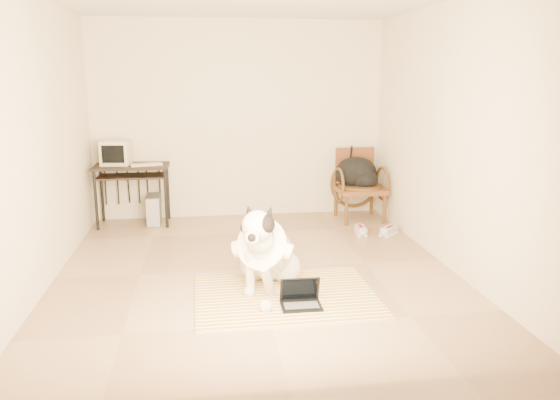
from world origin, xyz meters
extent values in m
plane|color=#A38263|center=(0.00, 0.00, 0.00)|extent=(4.50, 4.50, 0.00)
plane|color=beige|center=(0.00, 2.25, 1.35)|extent=(4.50, 0.00, 4.50)
plane|color=beige|center=(0.00, -2.25, 1.35)|extent=(4.50, 0.00, 4.50)
plane|color=beige|center=(-2.00, 0.00, 1.35)|extent=(0.00, 4.50, 4.50)
plane|color=beige|center=(2.00, 0.00, 1.35)|extent=(0.00, 4.50, 4.50)
cube|color=orange|center=(0.21, -1.26, 0.01)|extent=(1.63, 0.27, 0.02)
cube|color=#356833|center=(0.20, -1.01, 0.01)|extent=(1.63, 0.27, 0.02)
cube|color=#60448F|center=(0.20, -0.76, 0.01)|extent=(1.63, 0.27, 0.02)
cube|color=yellow|center=(0.20, -0.51, 0.01)|extent=(1.63, 0.27, 0.02)
cube|color=beige|center=(0.20, -0.26, 0.01)|extent=(1.63, 0.27, 0.02)
sphere|color=silver|center=(-0.03, -0.30, 0.15)|extent=(0.31, 0.31, 0.31)
sphere|color=silver|center=(0.25, -0.40, 0.15)|extent=(0.31, 0.31, 0.31)
ellipsoid|color=silver|center=(0.10, -0.36, 0.18)|extent=(0.38, 0.34, 0.31)
ellipsoid|color=silver|center=(0.04, -0.54, 0.39)|extent=(0.59, 0.78, 0.66)
cylinder|color=white|center=(0.05, -0.52, 0.39)|extent=(0.62, 0.71, 0.60)
sphere|color=silver|center=(-0.02, -0.72, 0.53)|extent=(0.26, 0.26, 0.26)
sphere|color=silver|center=(-0.06, -0.81, 0.69)|extent=(0.28, 0.28, 0.28)
ellipsoid|color=black|center=(-0.02, -0.83, 0.71)|extent=(0.22, 0.24, 0.21)
cylinder|color=silver|center=(-0.10, -0.93, 0.65)|extent=(0.16, 0.18, 0.12)
sphere|color=black|center=(-0.12, -1.00, 0.65)|extent=(0.07, 0.07, 0.07)
cone|color=black|center=(-0.12, -0.72, 0.80)|extent=(0.14, 0.17, 0.17)
cone|color=black|center=(0.05, -0.79, 0.80)|extent=(0.15, 0.16, 0.17)
torus|color=silver|center=(-0.03, -0.74, 0.58)|extent=(0.28, 0.21, 0.23)
cylinder|color=silver|center=(-0.12, -0.70, 0.23)|extent=(0.12, 0.15, 0.42)
cylinder|color=silver|center=(0.02, -0.88, 0.20)|extent=(0.21, 0.38, 0.43)
sphere|color=silver|center=(-0.13, -0.72, 0.05)|extent=(0.11, 0.11, 0.11)
sphere|color=silver|center=(-0.02, -1.07, 0.06)|extent=(0.11, 0.11, 0.11)
cone|color=black|center=(0.18, -0.10, 0.05)|extent=(0.09, 0.42, 0.11)
cube|color=black|center=(0.29, -1.04, 0.03)|extent=(0.35, 0.25, 0.02)
cube|color=#4B4B4D|center=(0.29, -1.05, 0.04)|extent=(0.30, 0.15, 0.00)
cube|color=black|center=(0.29, -0.96, 0.15)|extent=(0.35, 0.09, 0.23)
cube|color=black|center=(0.29, -0.97, 0.15)|extent=(0.31, 0.07, 0.20)
cube|color=black|center=(-1.45, 1.95, 0.79)|extent=(0.97, 0.54, 0.03)
cube|color=black|center=(-1.45, 1.90, 0.67)|extent=(0.86, 0.43, 0.02)
cylinder|color=black|center=(-1.89, 1.72, 0.39)|extent=(0.04, 0.04, 0.77)
cylinder|color=black|center=(-1.89, 2.18, 0.39)|extent=(0.04, 0.04, 0.77)
cylinder|color=black|center=(-1.00, 1.73, 0.39)|extent=(0.04, 0.04, 0.77)
cylinder|color=black|center=(-1.01, 2.18, 0.39)|extent=(0.04, 0.04, 0.77)
cube|color=beige|center=(-1.64, 2.02, 0.97)|extent=(0.39, 0.38, 0.32)
cube|color=black|center=(-1.66, 1.85, 0.97)|extent=(0.28, 0.04, 0.23)
cube|color=beige|center=(-1.24, 1.88, 0.82)|extent=(0.42, 0.23, 0.03)
cube|color=#4B4B4D|center=(-1.19, 1.94, 0.20)|extent=(0.18, 0.41, 0.39)
cube|color=#A3A3A7|center=(-1.18, 1.74, 0.20)|extent=(0.17, 0.02, 0.37)
cube|color=brown|center=(1.61, 1.76, 0.43)|extent=(0.65, 0.63, 0.07)
cylinder|color=#3C2510|center=(1.61, 1.76, 0.47)|extent=(0.59, 0.59, 0.04)
cube|color=brown|center=(1.61, 2.04, 0.73)|extent=(0.55, 0.06, 0.48)
cylinder|color=#3C2510|center=(1.36, 1.49, 0.20)|extent=(0.05, 0.05, 0.40)
cylinder|color=#3C2510|center=(1.34, 2.01, 0.20)|extent=(0.05, 0.05, 0.40)
cylinder|color=#3C2510|center=(1.88, 1.50, 0.20)|extent=(0.05, 0.05, 0.40)
cylinder|color=#3C2510|center=(1.87, 2.03, 0.20)|extent=(0.05, 0.05, 0.40)
ellipsoid|color=black|center=(1.57, 1.83, 0.66)|extent=(0.57, 0.47, 0.42)
ellipsoid|color=black|center=(1.66, 1.70, 0.57)|extent=(0.36, 0.29, 0.24)
cube|color=white|center=(1.44, 1.09, 0.01)|extent=(0.13, 0.29, 0.03)
cube|color=#96979C|center=(1.44, 1.09, 0.05)|extent=(0.13, 0.28, 0.09)
cube|color=maroon|center=(1.44, 1.09, 0.09)|extent=(0.06, 0.14, 0.02)
cube|color=white|center=(1.78, 1.00, 0.01)|extent=(0.29, 0.28, 0.03)
cube|color=#96979C|center=(1.78, 1.00, 0.05)|extent=(0.28, 0.27, 0.09)
cube|color=maroon|center=(1.78, 1.00, 0.09)|extent=(0.14, 0.13, 0.02)
camera|label=1|loc=(-0.50, -5.34, 1.98)|focal=35.00mm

